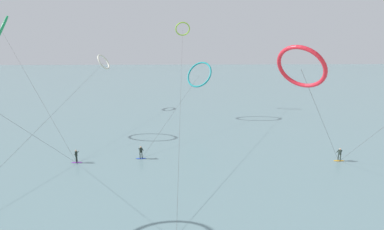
% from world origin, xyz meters
% --- Properties ---
extents(sea_water, '(400.00, 200.00, 0.08)m').
position_xyz_m(sea_water, '(0.00, 108.69, 0.04)').
color(sea_water, slate).
rests_on(sea_water, ground).
extents(surfer_amber, '(1.40, 0.72, 1.70)m').
position_xyz_m(surfer_amber, '(19.00, 28.00, 0.82)').
color(surfer_amber, orange).
rests_on(surfer_amber, ground).
extents(surfer_cobalt, '(1.40, 0.71, 1.70)m').
position_xyz_m(surfer_cobalt, '(-6.41, 29.78, 0.82)').
color(surfer_cobalt, '#2647B7').
rests_on(surfer_cobalt, ground).
extents(surfer_violet, '(1.40, 0.59, 1.70)m').
position_xyz_m(surfer_violet, '(-14.35, 28.70, 0.82)').
color(surfer_violet, purple).
rests_on(surfer_violet, ground).
extents(kite_lime, '(3.40, 51.17, 19.32)m').
position_xyz_m(kite_lime, '(-0.57, 62.51, 17.70)').
color(kite_lime, '#8CC62D').
rests_on(kite_lime, ground).
extents(kite_teal, '(12.01, 25.40, 11.23)m').
position_xyz_m(kite_teal, '(2.52, 52.29, 8.75)').
color(kite_teal, teal).
rests_on(kite_teal, ground).
extents(kite_ivory, '(3.38, 55.29, 12.37)m').
position_xyz_m(kite_ivory, '(-18.27, 62.15, 10.60)').
color(kite_ivory, silver).
rests_on(kite_ivory, ground).
extents(kite_emerald, '(16.34, 15.66, 18.92)m').
position_xyz_m(kite_emerald, '(-28.49, 41.66, 16.74)').
color(kite_emerald, '#199351').
rests_on(kite_emerald, ground).
extents(kite_crimson, '(12.46, 12.94, 14.74)m').
position_xyz_m(kite_crimson, '(9.08, 17.62, 12.80)').
color(kite_crimson, red).
rests_on(kite_crimson, ground).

